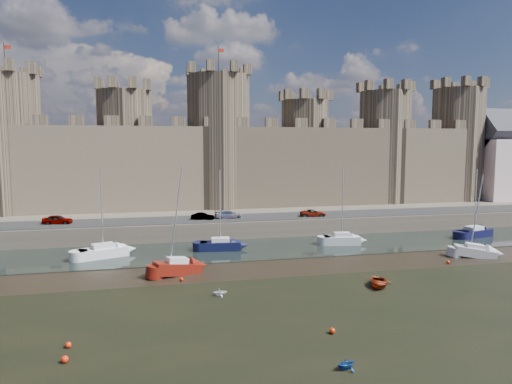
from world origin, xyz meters
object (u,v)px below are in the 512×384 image
at_px(car_3, 313,213).
at_px(sailboat_3, 474,232).
at_px(sailboat_0, 103,251).
at_px(sailboat_5, 475,251).
at_px(car_2, 229,214).
at_px(sailboat_1, 220,244).
at_px(car_0, 58,220).
at_px(sailboat_4, 177,267).
at_px(dinghy_1, 346,364).
at_px(sailboat_2, 342,239).
at_px(car_1, 202,216).

bearing_deg(car_3, sailboat_3, -102.47).
xyz_separation_m(sailboat_0, sailboat_5, (43.71, -9.40, -0.09)).
relative_size(car_2, sailboat_1, 0.42).
relative_size(car_2, sailboat_0, 0.40).
bearing_deg(car_3, car_0, 96.40).
xyz_separation_m(sailboat_3, sailboat_5, (-7.89, -10.19, -0.05)).
bearing_deg(sailboat_4, car_3, 20.52).
bearing_deg(car_0, sailboat_3, -91.22).
xyz_separation_m(sailboat_0, sailboat_4, (8.27, -9.02, 0.00)).
xyz_separation_m(sailboat_5, dinghy_1, (-26.57, -22.38, -0.36)).
xyz_separation_m(sailboat_2, sailboat_5, (13.03, -9.65, -0.10)).
xyz_separation_m(car_1, sailboat_2, (17.73, -9.61, -2.22)).
bearing_deg(dinghy_1, car_3, -35.68).
xyz_separation_m(car_3, sailboat_3, (21.81, -8.42, -2.28)).
height_order(car_0, car_3, car_0).
bearing_deg(sailboat_5, sailboat_0, -171.42).
bearing_deg(car_0, dinghy_1, -142.02).
relative_size(car_1, car_3, 0.83).
distance_m(car_1, dinghy_1, 41.94).
xyz_separation_m(sailboat_1, dinghy_1, (2.91, -32.36, -0.44)).
relative_size(sailboat_1, dinghy_1, 7.44).
bearing_deg(car_1, sailboat_3, -85.11).
bearing_deg(sailboat_3, sailboat_0, 166.13).
xyz_separation_m(sailboat_3, sailboat_4, (-43.33, -9.82, 0.04)).
height_order(sailboat_2, sailboat_4, sailboat_4).
relative_size(sailboat_1, sailboat_3, 1.03).
bearing_deg(car_1, car_0, 105.82).
xyz_separation_m(car_0, car_1, (19.96, -0.79, -0.13)).
distance_m(car_0, sailboat_2, 39.17).
relative_size(car_0, sailboat_4, 0.35).
relative_size(car_0, sailboat_5, 0.39).
distance_m(sailboat_2, sailboat_5, 16.22).
bearing_deg(dinghy_1, sailboat_1, -13.38).
bearing_deg(sailboat_3, sailboat_2, 166.74).
height_order(car_1, car_3, car_3).
height_order(sailboat_1, sailboat_4, sailboat_4).
bearing_deg(sailboat_3, car_3, 144.14).
distance_m(car_2, sailboat_0, 19.97).
relative_size(sailboat_0, sailboat_1, 1.03).
distance_m(car_3, sailboat_2, 9.28).
bearing_deg(sailboat_3, car_0, 155.70).
bearing_deg(sailboat_0, sailboat_3, -20.38).
relative_size(car_1, sailboat_4, 0.29).
bearing_deg(sailboat_5, sailboat_2, 164.21).
relative_size(car_1, car_2, 0.77).
relative_size(sailboat_1, sailboat_2, 0.99).
height_order(car_1, sailboat_2, sailboat_2).
bearing_deg(sailboat_3, car_2, 149.79).
distance_m(car_1, sailboat_1, 9.63).
distance_m(car_3, sailboat_4, 28.30).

